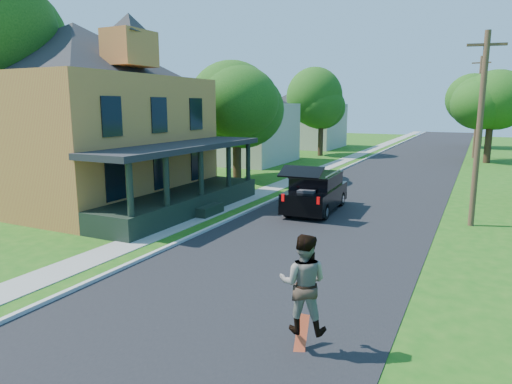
% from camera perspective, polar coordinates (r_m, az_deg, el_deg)
% --- Properties ---
extents(ground, '(140.00, 140.00, 0.00)m').
position_cam_1_polar(ground, '(13.05, 0.38, -10.96)').
color(ground, '#185511').
rests_on(ground, ground).
extents(street, '(8.00, 120.00, 0.02)m').
position_cam_1_polar(street, '(31.73, 16.38, 1.57)').
color(street, black).
rests_on(street, ground).
extents(curb, '(0.15, 120.00, 0.12)m').
position_cam_1_polar(curb, '(32.65, 9.37, 2.11)').
color(curb, '#ABABA6').
rests_on(curb, ground).
extents(sidewalk, '(1.30, 120.00, 0.03)m').
position_cam_1_polar(sidewalk, '(33.13, 6.81, 2.30)').
color(sidewalk, gray).
rests_on(sidewalk, ground).
extents(front_walk, '(6.50, 1.20, 0.03)m').
position_cam_1_polar(front_walk, '(22.98, -14.56, -1.72)').
color(front_walk, gray).
rests_on(front_walk, ground).
extents(main_house, '(15.56, 15.56, 10.10)m').
position_cam_1_polar(main_house, '(24.76, -21.02, 10.27)').
color(main_house, '#CB873B').
rests_on(main_house, ground).
extents(neighbor_house_mid, '(12.78, 12.78, 8.30)m').
position_cam_1_polar(neighbor_house_mid, '(39.65, -2.04, 9.83)').
color(neighbor_house_mid, '#ACAA98').
rests_on(neighbor_house_mid, ground).
extents(neighbor_house_far, '(12.78, 12.78, 8.30)m').
position_cam_1_polar(neighbor_house_far, '(54.27, 6.12, 10.03)').
color(neighbor_house_far, '#ACAA98').
rests_on(neighbor_house_far, ground).
extents(black_suv, '(2.15, 5.09, 2.33)m').
position_cam_1_polar(black_suv, '(21.24, 7.46, -0.01)').
color(black_suv, black).
rests_on(black_suv, ground).
extents(skateboarder, '(1.10, 0.95, 1.98)m').
position_cam_1_polar(skateboarder, '(9.08, 5.92, -11.27)').
color(skateboarder, black).
rests_on(skateboarder, ground).
extents(skateboard, '(0.29, 0.58, 0.76)m').
position_cam_1_polar(skateboard, '(9.67, 5.67, -17.60)').
color(skateboard, red).
rests_on(skateboard, ground).
extents(tree_left_mid, '(7.01, 6.72, 8.13)m').
position_cam_1_polar(tree_left_mid, '(30.12, -2.51, 11.49)').
color(tree_left_mid, black).
rests_on(tree_left_mid, ground).
extents(tree_left_far, '(7.25, 7.36, 8.59)m').
position_cam_1_polar(tree_left_far, '(45.02, 8.20, 11.52)').
color(tree_left_far, black).
rests_on(tree_left_far, ground).
extents(tree_right_mid, '(6.08, 5.77, 8.21)m').
position_cam_1_polar(tree_right_mid, '(43.58, 27.38, 10.31)').
color(tree_right_mid, black).
rests_on(tree_right_mid, ground).
extents(tree_right_far, '(6.10, 6.09, 8.97)m').
position_cam_1_polar(tree_right_far, '(59.24, 26.46, 10.75)').
color(tree_right_far, black).
rests_on(tree_right_far, ground).
extents(utility_pole_near, '(1.42, 0.39, 7.65)m').
position_cam_1_polar(utility_pole_near, '(20.13, 26.14, 7.16)').
color(utility_pole_near, '#402E1E').
rests_on(utility_pole_near, ground).
extents(utility_pole_far, '(1.60, 0.33, 9.22)m').
position_cam_1_polar(utility_pole_far, '(47.13, 25.97, 9.60)').
color(utility_pole_far, '#402E1E').
rests_on(utility_pole_far, ground).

